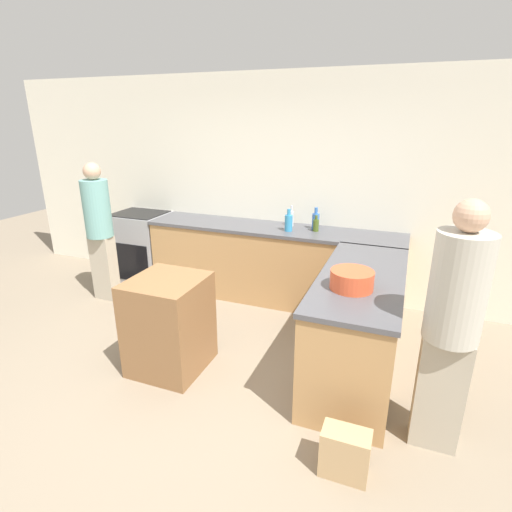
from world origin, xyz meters
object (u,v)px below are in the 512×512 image
object	(u,v)px
olive_oil_bottle	(316,225)
paper_bag	(345,453)
mixing_bowl	(352,280)
dish_soap_bottle	(289,222)
water_bottle_blue	(316,221)
vinegar_bottle_clear	(291,218)
person_by_range	(99,227)
range_oven	(142,246)
island_table	(169,324)
person_at_peninsula	(452,323)

from	to	relation	value
olive_oil_bottle	paper_bag	size ratio (longest dim) A/B	0.57
mixing_bowl	paper_bag	distance (m)	1.20
mixing_bowl	dish_soap_bottle	size ratio (longest dim) A/B	1.28
water_bottle_blue	vinegar_bottle_clear	distance (m)	0.31
mixing_bowl	person_by_range	world-z (taller)	person_by_range
olive_oil_bottle	vinegar_bottle_clear	bearing A→B (deg)	160.25
range_oven	island_table	size ratio (longest dim) A/B	1.09
mixing_bowl	paper_bag	xyz separation A→B (m)	(0.15, -0.85, -0.84)
olive_oil_bottle	dish_soap_bottle	distance (m)	0.32
vinegar_bottle_clear	olive_oil_bottle	size ratio (longest dim) A/B	1.35
mixing_bowl	paper_bag	bearing A→B (deg)	-79.96
island_table	paper_bag	world-z (taller)	island_table
water_bottle_blue	olive_oil_bottle	bearing A→B (deg)	-73.84
olive_oil_bottle	dish_soap_bottle	xyz separation A→B (m)	(-0.30, -0.11, 0.03)
island_table	olive_oil_bottle	world-z (taller)	olive_oil_bottle
olive_oil_bottle	dish_soap_bottle	world-z (taller)	dish_soap_bottle
vinegar_bottle_clear	olive_oil_bottle	world-z (taller)	vinegar_bottle_clear
olive_oil_bottle	paper_bag	distance (m)	2.63
island_table	person_by_range	size ratio (longest dim) A/B	0.51
mixing_bowl	vinegar_bottle_clear	size ratio (longest dim) A/B	1.31
mixing_bowl	water_bottle_blue	size ratio (longest dim) A/B	1.28
dish_soap_bottle	person_by_range	world-z (taller)	person_by_range
island_table	paper_bag	bearing A→B (deg)	-20.17
island_table	water_bottle_blue	bearing A→B (deg)	64.56
olive_oil_bottle	person_at_peninsula	bearing A→B (deg)	-54.59
water_bottle_blue	person_at_peninsula	bearing A→B (deg)	-55.34
island_table	mixing_bowl	size ratio (longest dim) A/B	2.60
vinegar_bottle_clear	olive_oil_bottle	bearing A→B (deg)	-19.75
olive_oil_bottle	person_by_range	bearing A→B (deg)	-162.82
range_oven	mixing_bowl	world-z (taller)	mixing_bowl
person_at_peninsula	person_by_range	bearing A→B (deg)	163.94
island_table	water_bottle_blue	distance (m)	2.12
island_table	water_bottle_blue	xyz separation A→B (m)	(0.87, 1.83, 0.60)
island_table	mixing_bowl	xyz separation A→B (m)	(1.53, 0.23, 0.57)
range_oven	water_bottle_blue	size ratio (longest dim) A/B	3.65
range_oven	paper_bag	xyz separation A→B (m)	(3.24, -2.34, -0.31)
olive_oil_bottle	person_at_peninsula	world-z (taller)	person_at_peninsula
range_oven	island_table	world-z (taller)	range_oven
range_oven	mixing_bowl	xyz separation A→B (m)	(3.09, -1.49, 0.54)
range_oven	person_at_peninsula	bearing A→B (deg)	-25.96
mixing_bowl	olive_oil_bottle	world-z (taller)	olive_oil_bottle
olive_oil_bottle	paper_bag	world-z (taller)	olive_oil_bottle
range_oven	person_by_range	xyz separation A→B (m)	(-0.02, -0.75, 0.46)
mixing_bowl	person_at_peninsula	world-z (taller)	person_at_peninsula
person_by_range	person_at_peninsula	distance (m)	3.95
island_table	mixing_bowl	bearing A→B (deg)	8.49
water_bottle_blue	paper_bag	distance (m)	2.73
water_bottle_blue	island_table	bearing A→B (deg)	-115.44
island_table	olive_oil_bottle	size ratio (longest dim) A/B	4.61
range_oven	paper_bag	distance (m)	4.01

